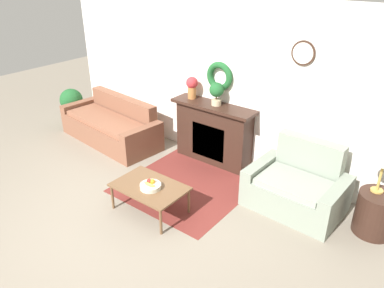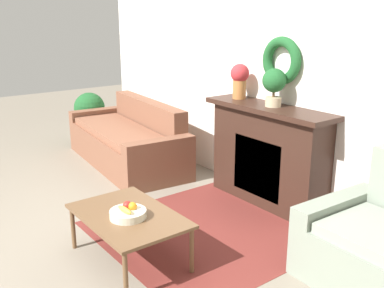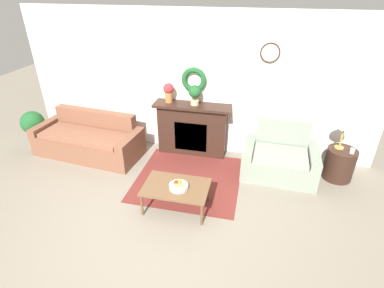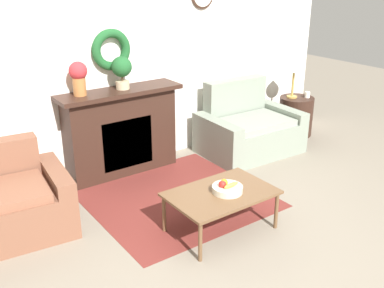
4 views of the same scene
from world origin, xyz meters
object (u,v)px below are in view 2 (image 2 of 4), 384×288
object	(u,v)px
fruit_bowl	(128,213)
vase_on_mantel_left	(240,79)
potted_plant_floor_by_couch	(90,111)
couch_left	(128,142)
coffee_table	(129,218)
fireplace	(268,155)
potted_plant_on_mantel	(274,84)

from	to	relation	value
fruit_bowl	vase_on_mantel_left	bearing A→B (deg)	110.43
vase_on_mantel_left	potted_plant_floor_by_couch	bearing A→B (deg)	-170.36
couch_left	coffee_table	world-z (taller)	couch_left
couch_left	fruit_bowl	size ratio (longest dim) A/B	7.58
fruit_bowl	potted_plant_floor_by_couch	xyz separation A→B (m)	(-3.45, 1.27, 0.04)
fireplace	potted_plant_on_mantel	xyz separation A→B (m)	(0.04, -0.01, 0.74)
coffee_table	vase_on_mantel_left	bearing A→B (deg)	109.37
fireplace	potted_plant_on_mantel	size ratio (longest dim) A/B	3.93
couch_left	fireplace	bearing A→B (deg)	20.52
fruit_bowl	potted_plant_on_mantel	distance (m)	1.92
coffee_table	fruit_bowl	distance (m)	0.09
potted_plant_floor_by_couch	fruit_bowl	bearing A→B (deg)	-20.29
potted_plant_on_mantel	coffee_table	bearing A→B (deg)	-86.77
vase_on_mantel_left	potted_plant_floor_by_couch	distance (m)	2.94
potted_plant_on_mantel	potted_plant_floor_by_couch	xyz separation A→B (m)	(-3.30, -0.45, -0.79)
coffee_table	vase_on_mantel_left	xyz separation A→B (m)	(-0.60, 1.72, 0.88)
fruit_bowl	vase_on_mantel_left	world-z (taller)	vase_on_mantel_left
couch_left	vase_on_mantel_left	bearing A→B (deg)	24.89
couch_left	potted_plant_floor_by_couch	size ratio (longest dim) A/B	2.85
potted_plant_floor_by_couch	vase_on_mantel_left	bearing A→B (deg)	9.64
couch_left	potted_plant_on_mantel	distance (m)	2.31
fruit_bowl	vase_on_mantel_left	xyz separation A→B (m)	(-0.65, 1.75, 0.81)
fireplace	vase_on_mantel_left	distance (m)	0.86
potted_plant_on_mantel	fruit_bowl	bearing A→B (deg)	-85.28
potted_plant_on_mantel	fireplace	bearing A→B (deg)	161.99
coffee_table	potted_plant_floor_by_couch	bearing A→B (deg)	159.87
potted_plant_on_mantel	potted_plant_floor_by_couch	size ratio (longest dim) A/B	0.49
vase_on_mantel_left	potted_plant_on_mantel	size ratio (longest dim) A/B	0.99
potted_plant_on_mantel	potted_plant_floor_by_couch	distance (m)	3.43
couch_left	vase_on_mantel_left	distance (m)	1.88
vase_on_mantel_left	potted_plant_on_mantel	xyz separation A→B (m)	(0.51, -0.02, 0.01)
couch_left	potted_plant_floor_by_couch	xyz separation A→B (m)	(-1.27, 0.05, 0.18)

